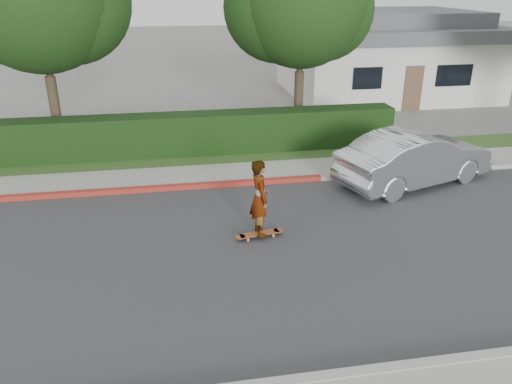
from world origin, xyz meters
TOP-DOWN VIEW (x-y plane):
  - ground at (0.00, 0.00)m, footprint 120.00×120.00m
  - road at (0.00, 0.00)m, footprint 60.00×8.00m
  - curb_near at (0.00, -4.10)m, footprint 60.00×0.20m
  - curb_far at (0.00, 4.10)m, footprint 60.00×0.20m
  - curb_red_section at (-5.00, 4.10)m, footprint 12.00×0.21m
  - sidewalk_far at (0.00, 5.00)m, footprint 60.00×1.60m
  - planting_strip at (0.00, 6.60)m, footprint 60.00×1.60m
  - hedge at (-3.00, 7.20)m, footprint 15.00×1.00m
  - tree_center at (1.49, 9.19)m, footprint 5.66×4.84m
  - house at (8.00, 16.00)m, footprint 10.60×8.60m
  - skateboard at (-1.54, 0.73)m, footprint 1.24×0.44m
  - skateboarder at (-1.54, 0.73)m, footprint 0.52×0.73m
  - car_silver at (3.71, 3.38)m, footprint 5.28×3.24m

SIDE VIEW (x-z plane):
  - ground at x=0.00m, z-range 0.00..0.00m
  - road at x=0.00m, z-range 0.00..0.01m
  - planting_strip at x=0.00m, z-range 0.00..0.10m
  - sidewalk_far at x=0.00m, z-range 0.00..0.12m
  - curb_near at x=0.00m, z-range 0.00..0.15m
  - curb_far at x=0.00m, z-range 0.00..0.15m
  - curb_red_section at x=-5.00m, z-range 0.00..0.15m
  - skateboard at x=-1.54m, z-range 0.05..0.16m
  - hedge at x=-3.00m, z-range 0.00..1.50m
  - car_silver at x=3.71m, z-range 0.00..1.64m
  - skateboarder at x=-1.54m, z-range 0.12..2.00m
  - house at x=8.00m, z-range -0.05..4.25m
  - tree_center at x=1.49m, z-range 1.18..8.62m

